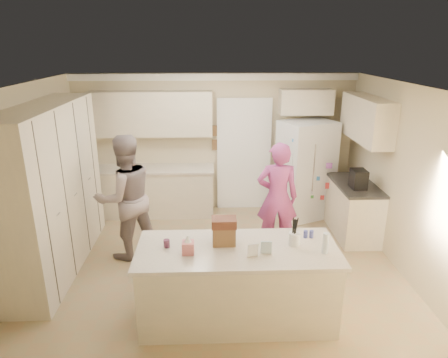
{
  "coord_description": "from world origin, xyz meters",
  "views": [
    {
      "loc": [
        -0.1,
        -5.09,
        3.12
      ],
      "look_at": [
        0.1,
        0.35,
        1.25
      ],
      "focal_mm": 32.0,
      "sensor_mm": 36.0,
      "label": 1
    }
  ],
  "objects_px": {
    "refrigerator": "(305,170)",
    "island_base": "(237,285)",
    "utensil_crock": "(294,239)",
    "teen_boy": "(126,198)",
    "teen_girl": "(277,197)",
    "coffee_maker": "(359,179)",
    "tissue_box": "(188,248)",
    "dollhouse_body": "(224,235)"
  },
  "relations": [
    {
      "from": "refrigerator",
      "to": "island_base",
      "type": "relative_size",
      "value": 0.82
    },
    {
      "from": "utensil_crock",
      "to": "teen_boy",
      "type": "height_order",
      "value": "teen_boy"
    },
    {
      "from": "refrigerator",
      "to": "teen_girl",
      "type": "height_order",
      "value": "refrigerator"
    },
    {
      "from": "refrigerator",
      "to": "coffee_maker",
      "type": "bearing_deg",
      "value": -82.45
    },
    {
      "from": "refrigerator",
      "to": "tissue_box",
      "type": "xyz_separation_m",
      "value": [
        -2.0,
        -3.02,
        0.1
      ]
    },
    {
      "from": "coffee_maker",
      "to": "dollhouse_body",
      "type": "relative_size",
      "value": 1.15
    },
    {
      "from": "dollhouse_body",
      "to": "tissue_box",
      "type": "bearing_deg",
      "value": -153.43
    },
    {
      "from": "refrigerator",
      "to": "island_base",
      "type": "distance_m",
      "value": 3.29
    },
    {
      "from": "utensil_crock",
      "to": "teen_girl",
      "type": "bearing_deg",
      "value": 87.31
    },
    {
      "from": "teen_boy",
      "to": "teen_girl",
      "type": "relative_size",
      "value": 1.09
    },
    {
      "from": "island_base",
      "to": "dollhouse_body",
      "type": "bearing_deg",
      "value": 146.31
    },
    {
      "from": "refrigerator",
      "to": "island_base",
      "type": "bearing_deg",
      "value": -139.28
    },
    {
      "from": "coffee_maker",
      "to": "teen_girl",
      "type": "distance_m",
      "value": 1.36
    },
    {
      "from": "refrigerator",
      "to": "tissue_box",
      "type": "bearing_deg",
      "value": -146.39
    },
    {
      "from": "tissue_box",
      "to": "teen_girl",
      "type": "xyz_separation_m",
      "value": [
        1.28,
        1.77,
        -0.13
      ]
    },
    {
      "from": "coffee_maker",
      "to": "island_base",
      "type": "distance_m",
      "value": 2.87
    },
    {
      "from": "refrigerator",
      "to": "teen_boy",
      "type": "distance_m",
      "value": 3.3
    },
    {
      "from": "dollhouse_body",
      "to": "teen_boy",
      "type": "relative_size",
      "value": 0.14
    },
    {
      "from": "refrigerator",
      "to": "utensil_crock",
      "type": "distance_m",
      "value": 2.98
    },
    {
      "from": "dollhouse_body",
      "to": "teen_girl",
      "type": "relative_size",
      "value": 0.15
    },
    {
      "from": "utensil_crock",
      "to": "refrigerator",
      "type": "bearing_deg",
      "value": 74.43
    },
    {
      "from": "utensil_crock",
      "to": "tissue_box",
      "type": "distance_m",
      "value": 1.21
    },
    {
      "from": "refrigerator",
      "to": "teen_girl",
      "type": "bearing_deg",
      "value": -142.88
    },
    {
      "from": "island_base",
      "to": "dollhouse_body",
      "type": "distance_m",
      "value": 0.62
    },
    {
      "from": "coffee_maker",
      "to": "teen_girl",
      "type": "height_order",
      "value": "teen_girl"
    },
    {
      "from": "dollhouse_body",
      "to": "teen_boy",
      "type": "xyz_separation_m",
      "value": [
        -1.4,
        1.44,
        -0.09
      ]
    },
    {
      "from": "coffee_maker",
      "to": "teen_boy",
      "type": "relative_size",
      "value": 0.16
    },
    {
      "from": "island_base",
      "to": "teen_girl",
      "type": "height_order",
      "value": "teen_girl"
    },
    {
      "from": "refrigerator",
      "to": "tissue_box",
      "type": "distance_m",
      "value": 3.62
    },
    {
      "from": "utensil_crock",
      "to": "dollhouse_body",
      "type": "height_order",
      "value": "dollhouse_body"
    },
    {
      "from": "refrigerator",
      "to": "coffee_maker",
      "type": "height_order",
      "value": "refrigerator"
    },
    {
      "from": "utensil_crock",
      "to": "tissue_box",
      "type": "relative_size",
      "value": 1.07
    },
    {
      "from": "teen_girl",
      "to": "tissue_box",
      "type": "bearing_deg",
      "value": 58.0
    },
    {
      "from": "teen_boy",
      "to": "refrigerator",
      "type": "bearing_deg",
      "value": 173.51
    },
    {
      "from": "coffee_maker",
      "to": "teen_boy",
      "type": "distance_m",
      "value": 3.62
    },
    {
      "from": "tissue_box",
      "to": "teen_boy",
      "type": "height_order",
      "value": "teen_boy"
    },
    {
      "from": "dollhouse_body",
      "to": "teen_boy",
      "type": "height_order",
      "value": "teen_boy"
    },
    {
      "from": "teen_boy",
      "to": "teen_girl",
      "type": "height_order",
      "value": "teen_boy"
    },
    {
      "from": "coffee_maker",
      "to": "island_base",
      "type": "xyz_separation_m",
      "value": [
        -2.05,
        -1.9,
        -0.63
      ]
    },
    {
      "from": "coffee_maker",
      "to": "tissue_box",
      "type": "xyz_separation_m",
      "value": [
        -2.6,
        -2.0,
        -0.07
      ]
    },
    {
      "from": "refrigerator",
      "to": "coffee_maker",
      "type": "relative_size",
      "value": 6.0
    },
    {
      "from": "teen_boy",
      "to": "dollhouse_body",
      "type": "bearing_deg",
      "value": 102.97
    }
  ]
}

